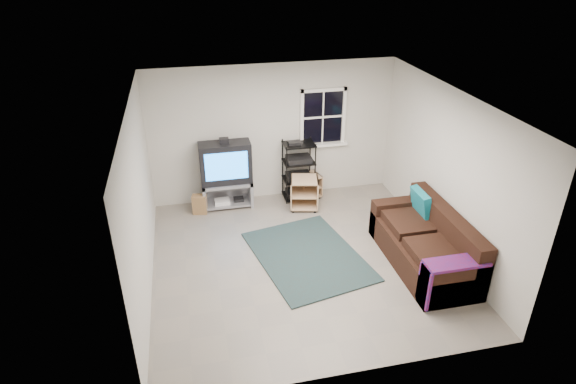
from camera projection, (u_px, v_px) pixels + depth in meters
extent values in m
plane|color=gray|center=(302.00, 260.00, 7.61)|extent=(4.60, 4.60, 0.00)
plane|color=white|center=(304.00, 100.00, 6.41)|extent=(4.60, 4.60, 0.00)
plane|color=beige|center=(273.00, 133.00, 9.00)|extent=(4.60, 0.00, 4.60)
plane|color=beige|center=(356.00, 285.00, 5.02)|extent=(4.60, 0.00, 4.60)
plane|color=beige|center=(140.00, 204.00, 6.57)|extent=(0.00, 4.60, 4.60)
plane|color=beige|center=(447.00, 173.00, 7.45)|extent=(0.00, 4.60, 4.60)
cube|color=black|center=(323.00, 117.00, 9.05)|extent=(0.80, 0.01, 1.02)
cube|color=white|center=(324.00, 90.00, 8.80)|extent=(0.88, 0.06, 0.06)
cube|color=white|center=(322.00, 145.00, 9.28)|extent=(0.98, 0.14, 0.05)
cube|color=white|center=(302.00, 119.00, 8.96)|extent=(0.06, 0.06, 1.10)
cube|color=white|center=(344.00, 116.00, 9.12)|extent=(0.06, 0.06, 1.10)
cube|color=white|center=(323.00, 117.00, 9.04)|extent=(0.78, 0.04, 0.04)
cube|color=gray|center=(227.00, 183.00, 8.97)|extent=(0.93, 0.47, 0.06)
cube|color=gray|center=(204.00, 196.00, 8.99)|extent=(0.06, 0.47, 0.51)
cube|color=gray|center=(251.00, 191.00, 9.16)|extent=(0.06, 0.47, 0.51)
cube|color=gray|center=(228.00, 202.00, 9.16)|extent=(0.82, 0.43, 0.04)
cube|color=gray|center=(226.00, 189.00, 9.26)|extent=(0.93, 0.04, 0.51)
cube|color=silver|center=(222.00, 201.00, 9.08)|extent=(0.28, 0.22, 0.07)
cube|color=black|center=(239.00, 199.00, 9.18)|extent=(0.19, 0.17, 0.06)
cube|color=black|center=(225.00, 163.00, 8.78)|extent=(0.93, 0.39, 0.77)
cube|color=#1E82FF|center=(227.00, 166.00, 8.60)|extent=(0.77, 0.01, 0.52)
cube|color=black|center=(224.00, 141.00, 8.58)|extent=(0.17, 0.12, 0.09)
cylinder|color=black|center=(287.00, 176.00, 8.99)|extent=(0.02, 0.02, 1.18)
cylinder|color=black|center=(315.00, 173.00, 9.10)|extent=(0.02, 0.02, 1.18)
cylinder|color=black|center=(282.00, 168.00, 9.33)|extent=(0.02, 0.02, 1.18)
cylinder|color=black|center=(310.00, 165.00, 9.43)|extent=(0.02, 0.02, 1.18)
cube|color=black|center=(298.00, 195.00, 9.46)|extent=(0.59, 0.43, 0.02)
cube|color=black|center=(298.00, 192.00, 9.43)|extent=(0.46, 0.34, 0.10)
cube|color=black|center=(298.00, 179.00, 9.29)|extent=(0.59, 0.43, 0.02)
cube|color=black|center=(298.00, 176.00, 9.27)|extent=(0.46, 0.34, 0.10)
cube|color=black|center=(299.00, 162.00, 9.13)|extent=(0.59, 0.43, 0.02)
cube|color=black|center=(299.00, 159.00, 9.10)|extent=(0.46, 0.34, 0.10)
cube|color=black|center=(299.00, 144.00, 8.96)|extent=(0.59, 0.43, 0.02)
cube|color=tan|center=(304.00, 179.00, 8.87)|extent=(0.61, 0.61, 0.02)
cube|color=tan|center=(304.00, 204.00, 9.11)|extent=(0.61, 0.61, 0.02)
cube|color=tan|center=(291.00, 192.00, 8.99)|extent=(0.13, 0.50, 0.55)
cube|color=tan|center=(317.00, 192.00, 8.99)|extent=(0.13, 0.50, 0.55)
cube|color=tan|center=(304.00, 186.00, 9.21)|extent=(0.46, 0.12, 0.55)
cube|color=tan|center=(304.00, 193.00, 9.00)|extent=(0.56, 0.58, 0.02)
cylinder|color=black|center=(293.00, 211.00, 8.95)|extent=(0.05, 0.05, 0.05)
cylinder|color=black|center=(314.00, 201.00, 9.31)|extent=(0.05, 0.05, 0.05)
cube|color=tan|center=(308.00, 175.00, 9.31)|extent=(0.51, 0.51, 0.02)
cube|color=tan|center=(308.00, 194.00, 9.50)|extent=(0.51, 0.51, 0.02)
cube|color=tan|center=(299.00, 187.00, 9.33)|extent=(0.11, 0.42, 0.42)
cube|color=tan|center=(317.00, 183.00, 9.48)|extent=(0.11, 0.42, 0.42)
cube|color=tan|center=(304.00, 181.00, 9.57)|extent=(0.38, 0.10, 0.42)
cube|color=tan|center=(308.00, 186.00, 9.41)|extent=(0.46, 0.48, 0.02)
cylinder|color=black|center=(304.00, 201.00, 9.32)|extent=(0.04, 0.04, 0.04)
cylinder|color=black|center=(312.00, 190.00, 9.71)|extent=(0.04, 0.04, 0.04)
cylinder|color=silver|center=(309.00, 177.00, 9.21)|extent=(0.30, 0.30, 0.02)
cube|color=black|center=(422.00, 252.00, 7.43)|extent=(0.94, 2.09, 0.44)
cube|color=black|center=(447.00, 225.00, 7.29)|extent=(0.25, 2.09, 0.45)
cube|color=black|center=(399.00, 217.00, 8.18)|extent=(0.94, 0.25, 0.65)
cube|color=black|center=(454.00, 283.00, 6.59)|extent=(0.94, 0.25, 0.65)
cube|color=black|center=(433.00, 252.00, 6.92)|extent=(0.63, 0.75, 0.14)
cube|color=black|center=(408.00, 223.00, 7.64)|extent=(0.63, 0.75, 0.14)
cube|color=teal|center=(421.00, 203.00, 7.72)|extent=(0.21, 0.50, 0.43)
cube|color=navy|center=(457.00, 263.00, 6.42)|extent=(0.87, 0.31, 0.04)
cube|color=navy|center=(424.00, 286.00, 6.49)|extent=(0.04, 0.31, 0.61)
cube|color=black|center=(308.00, 256.00, 7.70)|extent=(1.91, 2.35, 0.02)
cube|color=olive|center=(200.00, 204.00, 8.86)|extent=(0.28, 0.21, 0.37)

